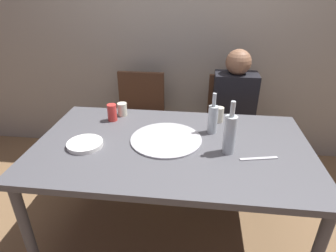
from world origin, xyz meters
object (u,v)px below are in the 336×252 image
Objects in this scene: dining_table at (172,153)px; pizza_tray at (166,139)px; guest_in_sweater at (234,114)px; wine_bottle at (230,133)px; tumbler_far at (122,109)px; table_knife at (259,159)px; chair_right at (231,120)px; tumbler_near at (219,115)px; plate_stack at (85,144)px; chair_left at (140,115)px; beer_bottle at (213,118)px; soda_can at (112,113)px.

pizza_tray reaches higher than dining_table.
guest_in_sweater reaches higher than pizza_tray.
tumbler_far is at bearing 150.13° from wine_bottle.
guest_in_sweater is (-0.05, 0.85, -0.11)m from table_knife.
wine_bottle is 0.27× the size of guest_in_sweater.
chair_right reaches higher than pizza_tray.
guest_in_sweater is at bearing 68.47° from tumbler_near.
table_knife is at bearing -27.88° from tumbler_far.
plate_stack is 0.24× the size of chair_left.
tumbler_far is at bearing 76.63° from plate_stack.
table_knife is (0.26, -0.29, -0.10)m from beer_bottle.
beer_bottle is 2.51× the size of tumbler_near.
tumbler_far is 1.05m from chair_right.
pizza_tray is 0.57m from table_knife.
table_knife is (0.51, -0.11, 0.07)m from dining_table.
guest_in_sweater is (0.12, 0.80, -0.23)m from wine_bottle.
wine_bottle is 1.02m from chair_right.
tumbler_far is (-0.41, 0.38, 0.12)m from dining_table.
beer_bottle is at bearing 36.83° from dining_table.
soda_can reaches higher than tumbler_near.
guest_in_sweater is at bearing 26.59° from soda_can.
plate_stack is 0.99× the size of table_knife.
soda_can reaches higher than tumbler_far.
guest_in_sweater is (0.45, 0.74, -0.04)m from dining_table.
tumbler_near is 0.64m from chair_right.
table_knife is at bearing -48.58° from beer_bottle.
soda_can is at bearing 84.51° from chair_left.
tumbler_far is (-0.71, 0.03, -0.01)m from tumbler_near.
chair_right is (0.86, 0.00, 0.00)m from chair_left.
soda_can is at bearing 33.65° from chair_right.
soda_can reaches higher than pizza_tray.
guest_in_sweater reaches higher than chair_left.
wine_bottle reaches higher than pizza_tray.
pizza_tray is at bearing 165.88° from wine_bottle.
beer_bottle is 1.26× the size of plate_stack.
wine_bottle is 1.47× the size of plate_stack.
tumbler_near is at bearing -2.13° from tumbler_far.
chair_left is 1.00× the size of chair_right.
tumbler_near is 0.12× the size of chair_left.
pizza_tray is (-0.04, 0.04, 0.08)m from dining_table.
beer_bottle reaches higher than tumbler_near.
guest_in_sweater reaches higher than tumbler_far.
chair_left is (0.06, 0.61, -0.30)m from soda_can.
chair_right is (0.92, 0.61, -0.30)m from soda_can.
plate_stack is (-0.86, -0.03, -0.11)m from wine_bottle.
chair_left is 0.88m from guest_in_sweater.
tumbler_near is at bearing 68.47° from guest_in_sweater.
dining_table is 15.44× the size of tumbler_near.
chair_right reaches higher than tumbler_near.
plate_stack is 1.03m from table_knife.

